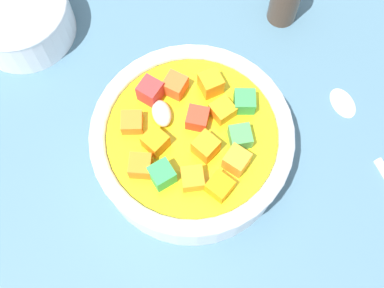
% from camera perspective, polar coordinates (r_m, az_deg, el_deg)
% --- Properties ---
extents(ground_plane, '(1.40, 1.40, 0.02)m').
position_cam_1_polar(ground_plane, '(0.47, 0.00, -1.67)').
color(ground_plane, '#42667A').
extents(soup_bowl_main, '(0.17, 0.17, 0.07)m').
position_cam_1_polar(soup_bowl_main, '(0.43, -0.01, 0.18)').
color(soup_bowl_main, white).
rests_on(soup_bowl_main, ground_plane).
extents(spoon, '(0.20, 0.06, 0.01)m').
position_cam_1_polar(spoon, '(0.49, 21.22, -2.37)').
color(spoon, silver).
rests_on(spoon, ground_plane).
extents(side_bowl_small, '(0.10, 0.10, 0.05)m').
position_cam_1_polar(side_bowl_small, '(0.53, -19.28, 13.67)').
color(side_bowl_small, white).
rests_on(side_bowl_small, ground_plane).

